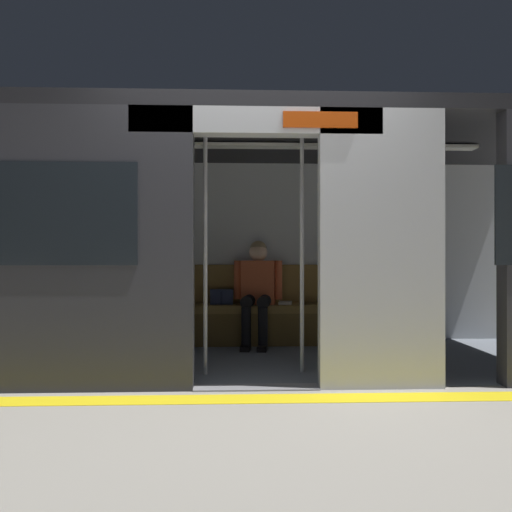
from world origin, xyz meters
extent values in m
plane|color=gray|center=(0.00, 0.00, 0.00)|extent=(60.00, 60.00, 0.00)
cube|color=yellow|center=(0.00, 0.30, 0.00)|extent=(8.00, 0.24, 0.01)
cube|color=silver|center=(-0.95, 0.02, 1.06)|extent=(0.95, 0.12, 2.12)
cube|color=black|center=(-0.95, 0.03, 1.32)|extent=(0.52, 0.02, 0.55)
cube|color=#2D2D33|center=(1.84, 0.00, 1.06)|extent=(2.73, 0.16, 2.12)
cube|color=black|center=(1.43, 0.09, 1.32)|extent=(1.10, 0.02, 0.76)
cube|color=silver|center=(0.00, 0.00, 2.02)|extent=(1.90, 0.16, 0.20)
cube|color=#BF3F0C|center=(-0.47, 0.09, 2.02)|extent=(0.56, 0.02, 0.12)
cube|color=black|center=(0.00, -1.16, 2.18)|extent=(6.40, 2.47, 0.12)
cube|color=slate|center=(0.00, -1.16, 0.00)|extent=(6.08, 2.31, 0.01)
cube|color=silver|center=(0.00, -2.31, 1.06)|extent=(6.08, 0.10, 2.12)
cube|color=olive|center=(0.00, -2.25, 0.68)|extent=(3.52, 0.06, 0.45)
cube|color=white|center=(0.00, -1.16, 2.09)|extent=(4.48, 0.16, 0.03)
cube|color=gray|center=(0.00, 0.00, 0.01)|extent=(0.95, 0.19, 0.01)
cube|color=olive|center=(0.00, -2.03, 0.41)|extent=(2.63, 0.44, 0.09)
cube|color=brown|center=(0.00, -1.83, 0.18)|extent=(2.63, 0.04, 0.37)
cube|color=#CC5933|center=(-0.10, -2.01, 0.71)|extent=(0.41, 0.27, 0.50)
sphere|color=beige|center=(-0.10, -2.01, 1.05)|extent=(0.21, 0.21, 0.21)
sphere|color=#997F59|center=(-0.10, -2.02, 1.09)|extent=(0.19, 0.19, 0.19)
cylinder|color=#CC5933|center=(-0.33, -1.95, 0.74)|extent=(0.08, 0.08, 0.44)
cylinder|color=#CC5933|center=(0.14, -2.02, 0.74)|extent=(0.08, 0.08, 0.44)
cylinder|color=black|center=(-0.16, -1.80, 0.51)|extent=(0.19, 0.42, 0.14)
cylinder|color=black|center=(0.02, -1.83, 0.51)|extent=(0.19, 0.42, 0.14)
cylinder|color=black|center=(-0.13, -1.60, 0.25)|extent=(0.10, 0.10, 0.42)
cylinder|color=black|center=(0.05, -1.63, 0.25)|extent=(0.10, 0.10, 0.42)
cube|color=black|center=(-0.13, -1.55, 0.03)|extent=(0.13, 0.23, 0.06)
cube|color=black|center=(0.05, -1.58, 0.03)|extent=(0.13, 0.23, 0.06)
cube|color=#262D4C|center=(0.32, -2.02, 0.54)|extent=(0.26, 0.14, 0.17)
cube|color=#1A2035|center=(0.32, -1.94, 0.53)|extent=(0.02, 0.01, 0.14)
cube|color=silver|center=(-0.41, -2.01, 0.47)|extent=(0.18, 0.24, 0.03)
cylinder|color=silver|center=(0.41, -0.47, 1.05)|extent=(0.04, 0.04, 2.10)
cylinder|color=silver|center=(-0.41, -0.52, 1.05)|extent=(0.04, 0.04, 2.10)
camera|label=1|loc=(0.16, 3.93, 0.99)|focal=36.39mm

